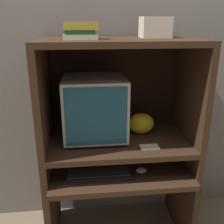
{
  "coord_description": "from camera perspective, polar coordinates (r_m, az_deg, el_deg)",
  "views": [
    {
      "loc": [
        -0.23,
        -1.35,
        1.56
      ],
      "look_at": [
        -0.05,
        0.28,
        0.99
      ],
      "focal_mm": 42.0,
      "sensor_mm": 36.0,
      "label": 1
    }
  ],
  "objects": [
    {
      "name": "keyboard",
      "position": [
        1.76,
        -2.92,
        -13.27
      ],
      "size": [
        0.44,
        0.14,
        0.03
      ],
      "color": "black",
      "rests_on": "desk_base"
    },
    {
      "name": "paper_card",
      "position": [
        1.72,
        8.17,
        -7.51
      ],
      "size": [
        0.12,
        0.08,
        0.0
      ],
      "color": "white",
      "rests_on": "desk_monitor_shelf"
    },
    {
      "name": "storage_box",
      "position": [
        1.73,
        9.38,
        17.75
      ],
      "size": [
        0.18,
        0.15,
        0.13
      ],
      "color": "beige",
      "rests_on": "hutch_upper"
    },
    {
      "name": "snack_bag",
      "position": [
        1.88,
        6.35,
        -2.52
      ],
      "size": [
        0.18,
        0.14,
        0.15
      ],
      "color": "gold",
      "rests_on": "desk_monitor_shelf"
    },
    {
      "name": "hutch_upper",
      "position": [
        1.7,
        1.47,
        8.09
      ],
      "size": [
        1.0,
        0.55,
        0.67
      ],
      "color": "#382316",
      "rests_on": "desk_monitor_shelf"
    },
    {
      "name": "desk_base",
      "position": [
        1.97,
        1.58,
        -16.98
      ],
      "size": [
        1.0,
        0.6,
        0.6
      ],
      "color": "#382316",
      "rests_on": "ground_plane"
    },
    {
      "name": "crt_monitor",
      "position": [
        1.77,
        -3.78,
        1.01
      ],
      "size": [
        0.41,
        0.4,
        0.42
      ],
      "color": "beige",
      "rests_on": "desk_monitor_shelf"
    },
    {
      "name": "book_stack",
      "position": [
        1.55,
        -6.82,
        17.21
      ],
      "size": [
        0.19,
        0.14,
        0.09
      ],
      "color": "beige",
      "rests_on": "hutch_upper"
    },
    {
      "name": "desk_monitor_shelf",
      "position": [
        1.83,
        1.49,
        -7.1
      ],
      "size": [
        1.0,
        0.55,
        0.19
      ],
      "color": "#382316",
      "rests_on": "desk_base"
    },
    {
      "name": "mouse",
      "position": [
        1.79,
        6.4,
        -12.53
      ],
      "size": [
        0.07,
        0.05,
        0.03
      ],
      "color": "#B7B7B7",
      "rests_on": "desk_base"
    },
    {
      "name": "wall_back",
      "position": [
        1.99,
        0.32,
        11.73
      ],
      "size": [
        6.0,
        0.06,
        2.6
      ],
      "color": "gray",
      "rests_on": "ground_plane"
    }
  ]
}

